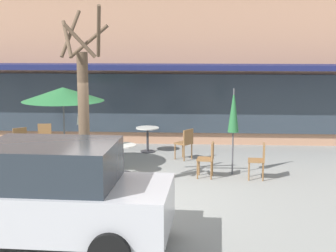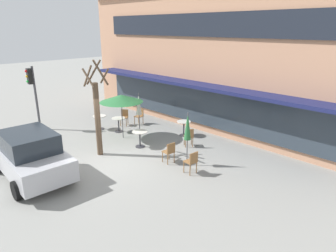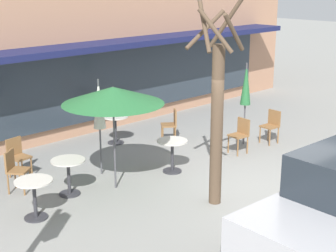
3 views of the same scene
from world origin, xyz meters
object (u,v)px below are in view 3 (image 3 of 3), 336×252
Objects in this scene: patio_umbrella_corner_open at (99,105)px; cafe_chair_1 at (17,154)px; cafe_chair_0 at (15,168)px; cafe_chair_3 at (271,124)px; patio_umbrella_cream_folded at (113,95)px; street_tree at (217,111)px; cafe_table_near_wall at (115,125)px; cafe_table_streetside at (34,193)px; cafe_table_by_tree at (69,171)px; cafe_table_mid_patio at (172,150)px; patio_umbrella_green_folded at (246,85)px; cafe_chair_2 at (171,123)px; cafe_chair_4 at (240,133)px.

cafe_chair_1 is at bearing 140.44° from patio_umbrella_corner_open.
cafe_chair_0 is 1.00× the size of cafe_chair_3.
cafe_chair_1 is at bearing 119.69° from patio_umbrella_cream_folded.
cafe_table_near_wall is at bearing 77.62° from street_tree.
patio_umbrella_corner_open is 2.16m from cafe_chair_1.
cafe_table_streetside is 2.48m from patio_umbrella_cream_folded.
cafe_table_by_tree is 1.15m from cafe_chair_0.
cafe_chair_3 is at bearing -5.53° from patio_umbrella_cream_folded.
cafe_table_near_wall is 1.00× the size of cafe_table_mid_patio.
cafe_chair_0 is at bearing 166.63° from patio_umbrella_corner_open.
cafe_chair_0 is at bearing 155.02° from cafe_table_mid_patio.
street_tree is at bearing -150.69° from patio_umbrella_green_folded.
patio_umbrella_corner_open reaches higher than cafe_chair_2.
cafe_table_streetside is 1.17m from cafe_table_by_tree.
patio_umbrella_corner_open is (-1.65, -1.55, 1.11)m from cafe_table_near_wall.
patio_umbrella_corner_open is 2.47× the size of cafe_chair_0.
cafe_chair_3 reaches higher than cafe_table_by_tree.
street_tree reaches higher than cafe_table_by_tree.
cafe_table_streetside is at bearing -177.33° from patio_umbrella_cream_folded.
patio_umbrella_green_folded is 2.47× the size of cafe_chair_2.
cafe_table_mid_patio is 0.85× the size of cafe_chair_0.
street_tree reaches higher than patio_umbrella_cream_folded.
patio_umbrella_corner_open is 3.10m from cafe_chair_2.
cafe_chair_4 is at bearing -6.34° from patio_umbrella_cream_folded.
patio_umbrella_cream_folded is at bearing -128.56° from cafe_table_near_wall.
patio_umbrella_cream_folded is 2.47× the size of cafe_chair_4.
patio_umbrella_corner_open is at bearing 159.82° from cafe_chair_4.
cafe_chair_0 and cafe_chair_3 have the same top height.
cafe_table_near_wall is at bearing 136.54° from cafe_chair_3.
cafe_chair_3 is (4.97, -0.48, -1.50)m from patio_umbrella_cream_folded.
cafe_chair_1 is 1.00× the size of cafe_chair_4.
patio_umbrella_corner_open is at bearing 164.14° from cafe_chair_3.
cafe_chair_3 is (6.93, -0.39, 0.01)m from cafe_table_streetside.
patio_umbrella_corner_open reaches higher than cafe_chair_3.
patio_umbrella_corner_open is 0.53× the size of street_tree.
patio_umbrella_green_folded is at bearing -45.41° from cafe_table_near_wall.
cafe_chair_3 is at bearing -15.86° from patio_umbrella_corner_open.
cafe_chair_4 is at bearing -17.83° from cafe_chair_0.
cafe_table_by_tree is 0.85× the size of cafe_chair_3.
cafe_table_streetside is at bearing -147.24° from cafe_table_near_wall.
cafe_table_near_wall is 0.85× the size of cafe_chair_1.
cafe_table_near_wall is at bearing 6.93° from cafe_chair_1.
patio_umbrella_cream_folded is 4.03m from cafe_chair_4.
cafe_table_mid_patio is (3.50, -0.07, 0.00)m from cafe_table_streetside.
cafe_chair_1 is (0.81, 2.12, 0.01)m from cafe_table_streetside.
street_tree is (2.93, -1.85, 1.36)m from cafe_table_streetside.
cafe_table_by_tree is at bearing 167.11° from cafe_table_mid_patio.
cafe_chair_0 is 1.00× the size of cafe_chair_1.
cafe_table_mid_patio is 3.45m from cafe_chair_3.
cafe_chair_0 is at bearing 167.23° from patio_umbrella_green_folded.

